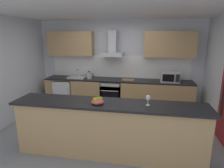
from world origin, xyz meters
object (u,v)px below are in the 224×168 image
sink (77,77)px  refrigerator (65,92)px  chopping_board (128,80)px  microwave (170,77)px  fruit_bowl (98,101)px  kettle (89,75)px  oven (112,94)px  wine_glass (148,98)px  range_hood (113,48)px

sink → refrigerator: bearing=-178.1°
chopping_board → refrigerator: bearing=179.4°
microwave → sink: bearing=179.2°
fruit_bowl → sink: bearing=117.7°
kettle → sink: bearing=173.5°
microwave → chopping_board: (-1.15, 0.00, -0.14)m
refrigerator → microwave: microwave is taller
sink → oven: bearing=-0.6°
refrigerator → sink: sink is taller
refrigerator → chopping_board: chopping_board is taller
sink → chopping_board: bearing=-1.3°
microwave → wine_glass: 2.36m
refrigerator → microwave: 3.16m
sink → wine_glass: bearing=-47.8°
microwave → range_hood: size_ratio=0.69×
range_hood → wine_glass: 2.73m
sink → kettle: bearing=-6.5°
microwave → sink: (-2.69, 0.04, -0.12)m
oven → microwave: (1.63, -0.03, 0.59)m
wine_glass → range_hood: bearing=113.1°
kettle → refrigerator: bearing=177.8°
microwave → wine_glass: microwave is taller
fruit_bowl → chopping_board: 2.39m
refrigerator → wine_glass: wine_glass is taller
kettle → range_hood: size_ratio=0.40×
wine_glass → chopping_board: size_ratio=0.52×
range_hood → sink: bearing=-173.6°
oven → chopping_board: bearing=-2.8°
kettle → range_hood: 1.04m
kettle → fruit_bowl: size_ratio=1.31×
refrigerator → kettle: (0.80, -0.03, 0.58)m
fruit_bowl → refrigerator: bearing=124.9°
microwave → kettle: 2.30m
oven → refrigerator: (-1.47, -0.00, -0.03)m
microwave → kettle: (-2.30, -0.01, -0.04)m
wine_glass → fruit_bowl: wine_glass is taller
refrigerator → fruit_bowl: 2.98m
sink → wine_glass: 3.14m
microwave → fruit_bowl: bearing=-121.2°
wine_glass → fruit_bowl: 0.85m
sink → kettle: size_ratio=1.73×
microwave → wine_glass: bearing=-104.4°
kettle → wine_glass: 2.85m
sink → range_hood: 1.37m
oven → kettle: kettle is taller
microwave → range_hood: range_hood is taller
sink → chopping_board: sink is taller
oven → refrigerator: size_ratio=0.94×
wine_glass → sink: bearing=132.2°
refrigerator → fruit_bowl: (1.66, -2.39, 0.62)m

